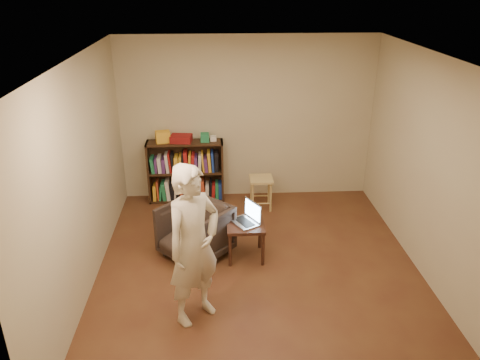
{
  "coord_description": "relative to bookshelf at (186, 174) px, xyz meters",
  "views": [
    {
      "loc": [
        -0.5,
        -4.86,
        3.4
      ],
      "look_at": [
        -0.22,
        0.35,
        1.09
      ],
      "focal_mm": 35.0,
      "sensor_mm": 36.0,
      "label": 1
    }
  ],
  "objects": [
    {
      "name": "floor",
      "position": [
        0.99,
        -2.09,
        -0.44
      ],
      "size": [
        4.5,
        4.5,
        0.0
      ],
      "primitive_type": "plane",
      "color": "#492317",
      "rests_on": "ground"
    },
    {
      "name": "ceiling",
      "position": [
        0.99,
        -2.09,
        2.16
      ],
      "size": [
        4.5,
        4.5,
        0.0
      ],
      "primitive_type": "plane",
      "color": "white",
      "rests_on": "wall_back"
    },
    {
      "name": "wall_back",
      "position": [
        0.99,
        0.16,
        0.86
      ],
      "size": [
        4.0,
        0.0,
        4.0
      ],
      "primitive_type": "plane",
      "rotation": [
        1.57,
        0.0,
        0.0
      ],
      "color": "#C0B891",
      "rests_on": "floor"
    },
    {
      "name": "wall_left",
      "position": [
        -1.01,
        -2.09,
        0.86
      ],
      "size": [
        0.0,
        4.5,
        4.5
      ],
      "primitive_type": "plane",
      "rotation": [
        1.57,
        0.0,
        1.57
      ],
      "color": "#C0B891",
      "rests_on": "floor"
    },
    {
      "name": "wall_right",
      "position": [
        2.99,
        -2.09,
        0.86
      ],
      "size": [
        0.0,
        4.5,
        4.5
      ],
      "primitive_type": "plane",
      "rotation": [
        1.57,
        0.0,
        -1.57
      ],
      "color": "#C0B891",
      "rests_on": "floor"
    },
    {
      "name": "bookshelf",
      "position": [
        0.0,
        0.0,
        0.0
      ],
      "size": [
        1.2,
        0.3,
        1.0
      ],
      "color": "black",
      "rests_on": "floor"
    },
    {
      "name": "box_yellow",
      "position": [
        -0.33,
        -0.01,
        0.65
      ],
      "size": [
        0.24,
        0.2,
        0.18
      ],
      "primitive_type": "cube",
      "rotation": [
        0.0,
        0.0,
        0.21
      ],
      "color": "gold",
      "rests_on": "bookshelf"
    },
    {
      "name": "red_cloth",
      "position": [
        -0.05,
        -0.01,
        0.61
      ],
      "size": [
        0.35,
        0.27,
        0.11
      ],
      "primitive_type": "cube",
      "rotation": [
        0.0,
        0.0,
        -0.13
      ],
      "color": "maroon",
      "rests_on": "bookshelf"
    },
    {
      "name": "box_green",
      "position": [
        0.32,
        -0.01,
        0.63
      ],
      "size": [
        0.13,
        0.13,
        0.13
      ],
      "primitive_type": "cube",
      "rotation": [
        0.0,
        0.0,
        0.01
      ],
      "color": "#217E4D",
      "rests_on": "bookshelf"
    },
    {
      "name": "box_white",
      "position": [
        0.45,
        0.01,
        0.6
      ],
      "size": [
        0.1,
        0.1,
        0.08
      ],
      "primitive_type": "cube",
      "rotation": [
        0.0,
        0.0,
        0.04
      ],
      "color": "silver",
      "rests_on": "bookshelf"
    },
    {
      "name": "stool",
      "position": [
        1.18,
        -0.37,
        -0.03
      ],
      "size": [
        0.35,
        0.35,
        0.51
      ],
      "color": "#A58C50",
      "rests_on": "floor"
    },
    {
      "name": "armchair",
      "position": [
        0.2,
        -1.68,
        -0.08
      ],
      "size": [
        1.09,
        1.09,
        0.71
      ],
      "primitive_type": "imported",
      "rotation": [
        0.0,
        0.0,
        -0.76
      ],
      "color": "#322A21",
      "rests_on": "floor"
    },
    {
      "name": "side_table",
      "position": [
        0.84,
        -1.76,
        -0.03
      ],
      "size": [
        0.48,
        0.48,
        0.49
      ],
      "color": "black",
      "rests_on": "floor"
    },
    {
      "name": "laptop",
      "position": [
        0.87,
        -1.72,
        0.11
      ],
      "size": [
        0.41,
        0.45,
        0.27
      ],
      "rotation": [
        0.0,
        0.0,
        -1.04
      ],
      "color": "#BABBBF",
      "rests_on": "side_table"
    },
    {
      "name": "person",
      "position": [
        0.24,
        -2.88,
        0.44
      ],
      "size": [
        0.76,
        0.74,
        1.76
      ],
      "primitive_type": "imported",
      "rotation": [
        0.0,
        0.0,
        0.73
      ],
      "color": "beige",
      "rests_on": "floor"
    }
  ]
}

